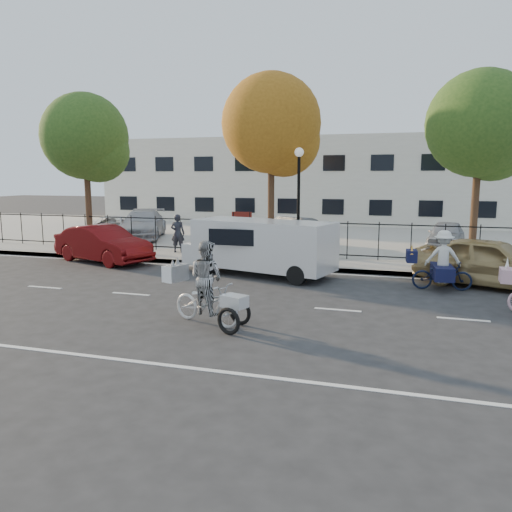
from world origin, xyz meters
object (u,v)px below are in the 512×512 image
(gold_sedan, at_px, (491,262))
(lot_car_b, at_px, (111,228))
(lamppost, at_px, (299,183))
(lot_car_c, at_px, (289,233))
(zebra_trike, at_px, (207,292))
(lot_car_a, at_px, (143,224))
(red_sedan, at_px, (103,244))
(white_van, at_px, (260,245))
(bull_bike, at_px, (442,266))
(lot_car_d, at_px, (446,235))
(pedestrian, at_px, (178,233))

(gold_sedan, relative_size, lot_car_b, 1.05)
(lamppost, xyz_separation_m, lot_car_c, (-0.99, 2.77, -2.28))
(zebra_trike, height_order, lot_car_a, zebra_trike)
(lot_car_b, bearing_deg, red_sedan, -77.99)
(lamppost, height_order, red_sedan, lamppost)
(white_van, bearing_deg, lot_car_b, 163.39)
(zebra_trike, distance_m, white_van, 5.89)
(red_sedan, relative_size, lot_car_a, 0.88)
(bull_bike, xyz_separation_m, lot_car_d, (0.68, 8.07, 0.05))
(zebra_trike, relative_size, lot_car_d, 0.62)
(bull_bike, bearing_deg, white_van, 79.78)
(red_sedan, height_order, lot_car_c, lot_car_c)
(white_van, distance_m, pedestrian, 5.44)
(bull_bike, xyz_separation_m, lot_car_a, (-14.31, 7.55, 0.16))
(white_van, relative_size, gold_sedan, 1.26)
(gold_sedan, xyz_separation_m, pedestrian, (-11.88, 2.73, 0.20))
(red_sedan, height_order, lot_car_b, red_sedan)
(white_van, bearing_deg, red_sedan, -171.17)
(bull_bike, xyz_separation_m, pedestrian, (-10.39, 3.60, 0.25))
(lot_car_c, bearing_deg, lot_car_a, -166.38)
(bull_bike, distance_m, white_van, 5.89)
(red_sedan, relative_size, lot_car_d, 1.20)
(gold_sedan, xyz_separation_m, lot_car_b, (-17.04, 5.65, -0.02))
(gold_sedan, bearing_deg, bull_bike, 142.16)
(gold_sedan, bearing_deg, lot_car_d, 28.09)
(lot_car_c, bearing_deg, white_van, -65.17)
(zebra_trike, relative_size, red_sedan, 0.51)
(white_van, bearing_deg, gold_sedan, 16.91)
(lamppost, height_order, bull_bike, lamppost)
(gold_sedan, relative_size, lot_car_d, 1.23)
(lot_car_a, bearing_deg, lot_car_b, -160.51)
(white_van, xyz_separation_m, lot_car_d, (6.53, 7.47, -0.27))
(zebra_trike, relative_size, gold_sedan, 0.50)
(white_van, relative_size, lot_car_b, 1.33)
(gold_sedan, distance_m, lot_car_d, 7.24)
(gold_sedan, relative_size, pedestrian, 2.75)
(gold_sedan, bearing_deg, red_sedan, 109.94)
(zebra_trike, xyz_separation_m, lot_car_a, (-8.89, 12.81, 0.12))
(lot_car_b, relative_size, lot_car_c, 1.04)
(lot_car_d, bearing_deg, lot_car_a, -169.99)
(red_sedan, distance_m, lot_car_d, 14.86)
(zebra_trike, bearing_deg, red_sedan, 66.09)
(bull_bike, bearing_deg, lot_car_d, -9.15)
(zebra_trike, height_order, pedestrian, zebra_trike)
(pedestrian, bearing_deg, bull_bike, 151.19)
(lot_car_b, distance_m, lot_car_d, 16.30)
(white_van, relative_size, pedestrian, 3.46)
(gold_sedan, bearing_deg, lamppost, 89.37)
(white_van, xyz_separation_m, lot_car_c, (-0.30, 5.77, -0.21))
(lot_car_a, height_order, lot_car_b, lot_car_a)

